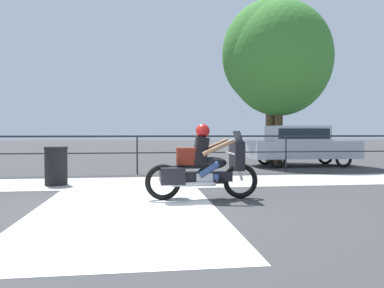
{
  "coord_description": "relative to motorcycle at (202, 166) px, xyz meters",
  "views": [
    {
      "loc": [
        0.22,
        -6.88,
        1.39
      ],
      "look_at": [
        1.38,
        2.11,
        1.1
      ],
      "focal_mm": 35.0,
      "sensor_mm": 36.0,
      "label": 1
    }
  ],
  "objects": [
    {
      "name": "ground_plane",
      "position": [
        -1.41,
        -0.71,
        -0.68
      ],
      "size": [
        120.0,
        120.0,
        0.0
      ],
      "primitive_type": "plane",
      "color": "#38383A"
    },
    {
      "name": "sidewalk_band",
      "position": [
        -1.41,
        2.69,
        -0.68
      ],
      "size": [
        44.0,
        2.4,
        0.01
      ],
      "primitive_type": "cube",
      "color": "#A8A59E",
      "rests_on": "ground"
    },
    {
      "name": "crosswalk_band",
      "position": [
        -1.51,
        -0.91,
        -0.68
      ],
      "size": [
        3.25,
        6.0,
        0.01
      ],
      "primitive_type": "cube",
      "color": "silver",
      "rests_on": "ground"
    },
    {
      "name": "fence_railing",
      "position": [
        -1.41,
        4.81,
        0.32
      ],
      "size": [
        36.0,
        0.05,
        1.28
      ],
      "color": "#232326",
      "rests_on": "ground"
    },
    {
      "name": "motorcycle",
      "position": [
        0.0,
        0.0,
        0.0
      ],
      "size": [
        2.35,
        0.76,
        1.56
      ],
      "rotation": [
        0.0,
        0.0,
        0.02
      ],
      "color": "black",
      "rests_on": "ground"
    },
    {
      "name": "parked_car",
      "position": [
        5.12,
        6.86,
        0.24
      ],
      "size": [
        4.34,
        1.61,
        1.64
      ],
      "rotation": [
        0.0,
        0.0,
        0.07
      ],
      "color": "#B7BCC4",
      "rests_on": "ground"
    },
    {
      "name": "trash_bin",
      "position": [
        -3.46,
        2.49,
        -0.18
      ],
      "size": [
        0.6,
        0.6,
        1.01
      ],
      "color": "black",
      "rests_on": "ground"
    },
    {
      "name": "tree_behind_sign",
      "position": [
        4.6,
        7.94,
        3.84
      ],
      "size": [
        4.45,
        4.45,
        6.99
      ],
      "color": "brown",
      "rests_on": "ground"
    },
    {
      "name": "tree_behind_car",
      "position": [
        4.35,
        8.32,
        4.1
      ],
      "size": [
        4.26,
        4.26,
        7.15
      ],
      "color": "brown",
      "rests_on": "ground"
    }
  ]
}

